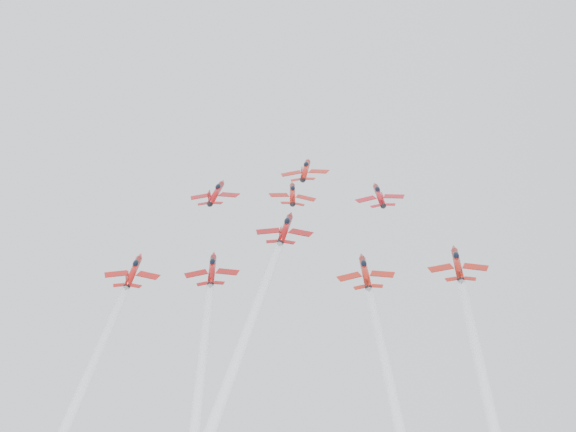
{
  "coord_description": "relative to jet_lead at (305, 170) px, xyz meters",
  "views": [
    {
      "loc": [
        5.8,
        -122.73,
        132.97
      ],
      "look_at": [
        0.0,
        2.0,
        156.52
      ],
      "focal_mm": 45.0,
      "sensor_mm": 36.0,
      "label": 1
    }
  ],
  "objects": [
    {
      "name": "jet_center",
      "position": [
        -2.98,
        -63.24,
        -43.69
      ],
      "size": [
        9.89,
        89.29,
        62.13
      ],
      "rotation": [
        0.6,
        0.07,
        -0.09
      ],
      "color": "maroon"
    },
    {
      "name": "jet_row2_center",
      "position": [
        -2.24,
        -10.81,
        -7.46
      ],
      "size": [
        9.04,
        11.3,
        8.11
      ],
      "rotation": [
        0.6,
        0.1,
        0.11
      ],
      "color": "#A1180F"
    },
    {
      "name": "jet_row2_left",
      "position": [
        -17.08,
        -10.04,
        -6.92
      ],
      "size": [
        9.78,
        12.21,
        8.77
      ],
      "rotation": [
        0.6,
        -0.02,
        -0.12
      ],
      "color": "#9E0F11"
    },
    {
      "name": "jet_row2_right",
      "position": [
        14.19,
        -11.67,
        -8.05
      ],
      "size": [
        9.29,
        11.61,
        8.34
      ],
      "rotation": [
        0.6,
        -0.1,
        0.02
      ],
      "color": "#AE1019"
    },
    {
      "name": "jet_lead",
      "position": [
        0.0,
        0.0,
        0.0
      ],
      "size": [
        10.13,
        12.65,
        9.09
      ],
      "rotation": [
        0.6,
        -0.03,
        -0.13
      ],
      "color": "#AC1A10"
    }
  ]
}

